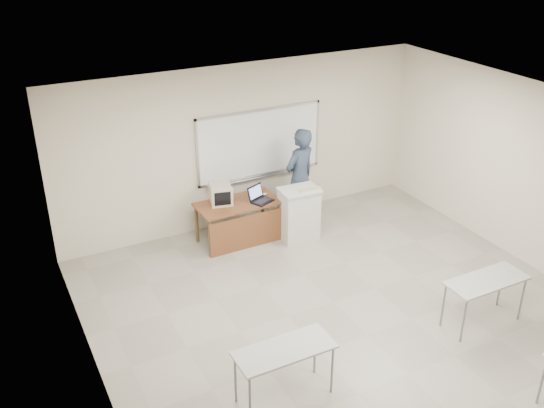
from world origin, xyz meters
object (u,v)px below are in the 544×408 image
laptop (261,197)px  keyboard (310,190)px  whiteboard (260,144)px  instructor_desk (240,215)px  mouse (264,194)px  podium (299,214)px  crt_monitor (221,194)px  presenter (300,178)px

laptop → keyboard: laptop is taller
whiteboard → instructor_desk: whiteboard is taller
laptop → mouse: size_ratio=3.38×
podium → crt_monitor: 1.44m
whiteboard → podium: bearing=-77.8°
instructor_desk → presenter: bearing=5.9°
whiteboard → crt_monitor: bearing=-152.1°
crt_monitor → whiteboard: bearing=41.2°
instructor_desk → keyboard: size_ratio=3.62×
podium → crt_monitor: size_ratio=2.29×
instructor_desk → mouse: (0.55, 0.16, 0.23)m
instructor_desk → presenter: presenter is taller
instructor_desk → mouse: bearing=15.2°
laptop → presenter: 0.90m
crt_monitor → mouse: crt_monitor is taller
whiteboard → laptop: (-0.38, -0.79, -0.67)m
podium → laptop: 0.75m
crt_monitor → podium: bearing=-9.7°
whiteboard → mouse: (-0.23, -0.62, -0.71)m
mouse → laptop: bearing=-149.1°
whiteboard → crt_monitor: whiteboard is taller
whiteboard → mouse: 0.97m
presenter → podium: bearing=41.9°
crt_monitor → keyboard: 1.55m
podium → crt_monitor: crt_monitor is taller
podium → presenter: bearing=62.8°
crt_monitor → keyboard: crt_monitor is taller
keyboard → presenter: (0.12, 0.58, -0.03)m
podium → keyboard: 0.52m
crt_monitor → presenter: bearing=10.4°
instructor_desk → keyboard: keyboard is taller
instructor_desk → mouse: size_ratio=13.59×
crt_monitor → laptop: crt_monitor is taller
podium → mouse: 0.71m
whiteboard → mouse: size_ratio=23.37×
whiteboard → podium: 1.49m
crt_monitor → laptop: 0.70m
whiteboard → presenter: (0.50, -0.62, -0.54)m
podium → crt_monitor: bearing=160.0°
laptop → whiteboard: bearing=41.1°
instructor_desk → laptop: size_ratio=4.02×
whiteboard → keyboard: bearing=-72.2°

